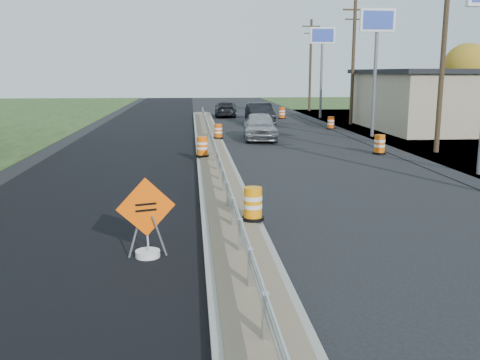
{
  "coord_description": "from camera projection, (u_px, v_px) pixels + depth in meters",
  "views": [
    {
      "loc": [
        -1.03,
        -17.19,
        4.07
      ],
      "look_at": [
        0.3,
        -2.57,
        1.1
      ],
      "focal_mm": 40.0,
      "sensor_mm": 36.0,
      "label": 1
    }
  ],
  "objects": [
    {
      "name": "car_dark_far",
      "position": [
        226.0,
        109.0,
        49.3
      ],
      "size": [
        2.21,
        4.92,
        1.4
      ],
      "primitive_type": "imported",
      "rotation": [
        0.0,
        0.0,
        3.09
      ],
      "color": "black",
      "rests_on": "ground"
    },
    {
      "name": "milled_overlay",
      "position": [
        125.0,
        154.0,
        27.04
      ],
      "size": [
        7.2,
        120.0,
        0.01
      ],
      "primitive_type": "cube",
      "color": "black",
      "rests_on": "ground"
    },
    {
      "name": "pylon_sign_north",
      "position": [
        322.0,
        44.0,
        46.61
      ],
      "size": [
        2.2,
        0.3,
        7.9
      ],
      "color": "slate",
      "rests_on": "ground"
    },
    {
      "name": "guardrail",
      "position": [
        213.0,
        141.0,
        26.31
      ],
      "size": [
        0.1,
        46.15,
        0.72
      ],
      "color": "silver",
      "rests_on": "median"
    },
    {
      "name": "barrel_shoulder_near",
      "position": [
        380.0,
        145.0,
        26.96
      ],
      "size": [
        0.67,
        0.67,
        0.98
      ],
      "color": "black",
      "rests_on": "ground"
    },
    {
      "name": "car_silver",
      "position": [
        260.0,
        126.0,
        32.64
      ],
      "size": [
        2.31,
        5.01,
        1.66
      ],
      "primitive_type": "imported",
      "rotation": [
        0.0,
        0.0,
        -0.07
      ],
      "color": "#A7A7AC",
      "rests_on": "ground"
    },
    {
      "name": "barrel_median_mid",
      "position": [
        202.0,
        147.0,
        24.67
      ],
      "size": [
        0.62,
        0.62,
        0.92
      ],
      "color": "black",
      "rests_on": "median"
    },
    {
      "name": "caution_sign",
      "position": [
        147.0,
        237.0,
        11.87
      ],
      "size": [
        1.27,
        0.55,
        1.82
      ],
      "rotation": [
        0.0,
        0.0,
        0.3
      ],
      "color": "white",
      "rests_on": "ground"
    },
    {
      "name": "utility_pole_north",
      "position": [
        310.0,
        64.0,
        55.79
      ],
      "size": [
        1.9,
        0.26,
        9.4
      ],
      "color": "#473523",
      "rests_on": "ground"
    },
    {
      "name": "barrel_shoulder_mid",
      "position": [
        331.0,
        123.0,
        38.76
      ],
      "size": [
        0.61,
        0.61,
        0.9
      ],
      "color": "black",
      "rests_on": "ground"
    },
    {
      "name": "barrel_shoulder_far",
      "position": [
        282.0,
        113.0,
        47.29
      ],
      "size": [
        0.68,
        0.68,
        1.0
      ],
      "color": "black",
      "rests_on": "ground"
    },
    {
      "name": "pylon_sign_mid",
      "position": [
        377.0,
        32.0,
        32.94
      ],
      "size": [
        2.2,
        0.3,
        7.9
      ],
      "color": "slate",
      "rests_on": "ground"
    },
    {
      "name": "utility_pole_nmid",
      "position": [
        353.0,
        61.0,
        41.15
      ],
      "size": [
        1.9,
        0.26,
        9.4
      ],
      "color": "#473523",
      "rests_on": "ground"
    },
    {
      "name": "tree_far_yellow",
      "position": [
        467.0,
        67.0,
        52.28
      ],
      "size": [
        4.62,
        4.62,
        6.86
      ],
      "color": "#473523",
      "rests_on": "ground"
    },
    {
      "name": "median",
      "position": [
        213.0,
        157.0,
        25.46
      ],
      "size": [
        1.6,
        55.0,
        0.23
      ],
      "color": "gray",
      "rests_on": "ground"
    },
    {
      "name": "car_dark_mid",
      "position": [
        260.0,
        114.0,
        41.94
      ],
      "size": [
        1.88,
        5.13,
        1.68
      ],
      "primitive_type": "imported",
      "rotation": [
        0.0,
        0.0,
        0.02
      ],
      "color": "black",
      "rests_on": "ground"
    },
    {
      "name": "ground",
      "position": [
        224.0,
        197.0,
        17.67
      ],
      "size": [
        140.0,
        140.0,
        0.0
      ],
      "primitive_type": "plane",
      "color": "black",
      "rests_on": "ground"
    },
    {
      "name": "barrel_median_near",
      "position": [
        253.0,
        204.0,
        14.06
      ],
      "size": [
        0.6,
        0.6,
        0.88
      ],
      "color": "black",
      "rests_on": "median"
    },
    {
      "name": "barrel_median_far",
      "position": [
        218.0,
        132.0,
        31.44
      ],
      "size": [
        0.57,
        0.57,
        0.84
      ],
      "color": "black",
      "rests_on": "median"
    },
    {
      "name": "utility_pole_smid",
      "position": [
        443.0,
        54.0,
        26.51
      ],
      "size": [
        1.9,
        0.26,
        9.4
      ],
      "color": "#473523",
      "rests_on": "ground"
    }
  ]
}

